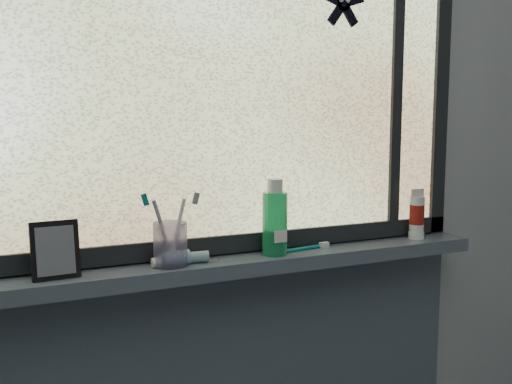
{
  "coord_description": "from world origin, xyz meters",
  "views": [
    {
      "loc": [
        -0.53,
        -0.16,
        1.38
      ],
      "look_at": [
        0.02,
        1.05,
        1.22
      ],
      "focal_mm": 40.0,
      "sensor_mm": 36.0,
      "label": 1
    }
  ],
  "objects_px": {
    "toothbrush_cup": "(170,244)",
    "cream_tube": "(417,212)",
    "vanity_mirror": "(55,250)",
    "mouthwash_bottle": "(275,217)"
  },
  "relations": [
    {
      "from": "toothbrush_cup",
      "to": "cream_tube",
      "type": "relative_size",
      "value": 1.0
    },
    {
      "from": "vanity_mirror",
      "to": "toothbrush_cup",
      "type": "distance_m",
      "value": 0.28
    },
    {
      "from": "vanity_mirror",
      "to": "cream_tube",
      "type": "bearing_deg",
      "value": -3.21
    },
    {
      "from": "toothbrush_cup",
      "to": "mouthwash_bottle",
      "type": "relative_size",
      "value": 0.65
    },
    {
      "from": "toothbrush_cup",
      "to": "cream_tube",
      "type": "height_order",
      "value": "cream_tube"
    },
    {
      "from": "mouthwash_bottle",
      "to": "cream_tube",
      "type": "relative_size",
      "value": 1.54
    },
    {
      "from": "mouthwash_bottle",
      "to": "cream_tube",
      "type": "height_order",
      "value": "mouthwash_bottle"
    },
    {
      "from": "mouthwash_bottle",
      "to": "cream_tube",
      "type": "distance_m",
      "value": 0.5
    },
    {
      "from": "mouthwash_bottle",
      "to": "cream_tube",
      "type": "bearing_deg",
      "value": 0.99
    },
    {
      "from": "vanity_mirror",
      "to": "mouthwash_bottle",
      "type": "bearing_deg",
      "value": -3.65
    }
  ]
}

